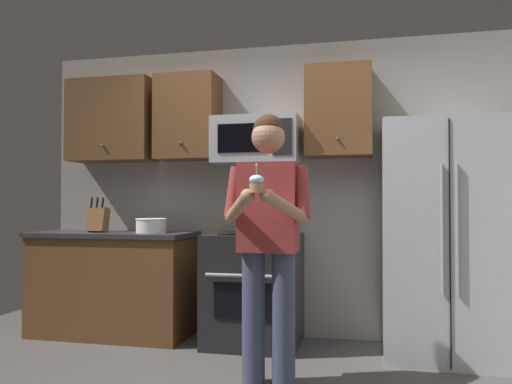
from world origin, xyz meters
TOP-DOWN VIEW (x-y plane):
  - wall_back at (0.00, 1.75)m, footprint 4.40×0.10m
  - oven_range at (-0.15, 1.36)m, footprint 0.76×0.70m
  - microwave at (-0.15, 1.48)m, footprint 0.74×0.41m
  - refrigerator at (1.35, 1.32)m, footprint 0.90×0.75m
  - cabinet_row_upper at (-0.72, 1.53)m, footprint 2.78×0.36m
  - counter_left at (-1.45, 1.38)m, footprint 1.44×0.66m
  - knife_block at (-1.57, 1.33)m, footprint 0.16×0.15m
  - bowl_large_white at (-1.07, 1.34)m, footprint 0.27×0.27m
  - person at (0.16, 0.44)m, footprint 0.60×0.48m
  - cupcake at (0.16, 0.11)m, footprint 0.09×0.09m

SIDE VIEW (x-z plane):
  - oven_range at x=-0.15m, z-range 0.00..0.93m
  - counter_left at x=-1.45m, z-range 0.00..0.92m
  - refrigerator at x=1.35m, z-range 0.00..1.80m
  - bowl_large_white at x=-1.07m, z-range 0.92..1.05m
  - person at x=0.16m, z-range 0.11..1.88m
  - knife_block at x=-1.57m, z-range 0.87..1.19m
  - cupcake at x=0.16m, z-range 1.20..1.38m
  - wall_back at x=0.00m, z-range 0.00..2.60m
  - microwave at x=-0.15m, z-range 1.52..1.92m
  - cabinet_row_upper at x=-0.72m, z-range 1.57..2.33m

